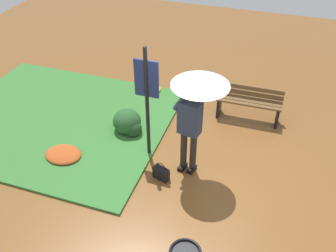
% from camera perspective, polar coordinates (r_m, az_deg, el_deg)
% --- Properties ---
extents(ground_plane, '(18.00, 18.00, 0.00)m').
position_cam_1_polar(ground_plane, '(6.86, 4.62, -7.37)').
color(ground_plane, brown).
extents(grass_verge, '(4.80, 4.00, 0.05)m').
position_cam_1_polar(grass_verge, '(8.44, -16.85, 0.96)').
color(grass_verge, '#387533').
rests_on(grass_verge, ground_plane).
extents(person_with_umbrella, '(0.96, 0.96, 2.04)m').
position_cam_1_polar(person_with_umbrella, '(5.97, 4.35, 4.10)').
color(person_with_umbrella, '#2D2823').
rests_on(person_with_umbrella, ground_plane).
extents(info_sign_post, '(0.44, 0.07, 2.30)m').
position_cam_1_polar(info_sign_post, '(6.38, -3.34, 5.40)').
color(info_sign_post, black).
rests_on(info_sign_post, ground_plane).
extents(handbag, '(0.33, 0.23, 0.37)m').
position_cam_1_polar(handbag, '(6.66, -1.09, -7.39)').
color(handbag, black).
rests_on(handbag, ground_plane).
extents(park_bench, '(1.40, 0.38, 0.75)m').
position_cam_1_polar(park_bench, '(8.15, 12.61, 3.57)').
color(park_bench, black).
rests_on(park_bench, ground_plane).
extents(shrub_cluster, '(0.65, 0.59, 0.53)m').
position_cam_1_polar(shrub_cluster, '(7.66, -6.27, 0.51)').
color(shrub_cluster, '#285628').
rests_on(shrub_cluster, ground_plane).
extents(leaf_pile_near_person, '(0.72, 0.58, 0.16)m').
position_cam_1_polar(leaf_pile_near_person, '(7.38, -16.12, -4.32)').
color(leaf_pile_near_person, '#B74C1E').
rests_on(leaf_pile_near_person, ground_plane).
extents(leaf_pile_by_bench, '(0.68, 0.54, 0.15)m').
position_cam_1_polar(leaf_pile_by_bench, '(9.10, -3.19, 5.92)').
color(leaf_pile_by_bench, gold).
rests_on(leaf_pile_by_bench, ground_plane).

